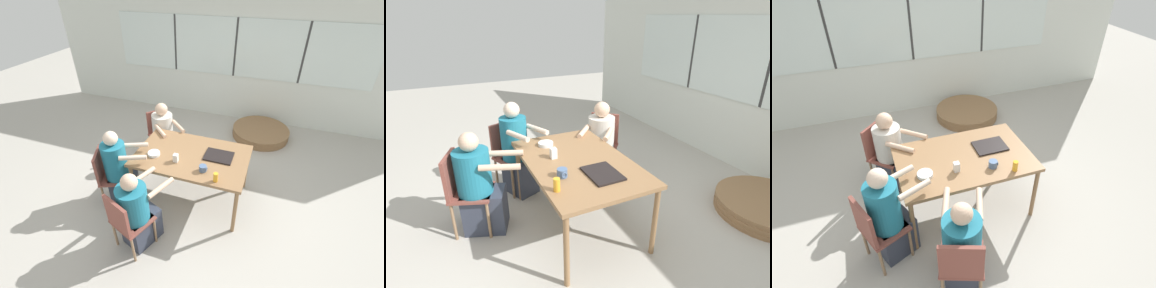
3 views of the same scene
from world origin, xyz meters
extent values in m
plane|color=#B2ADA3|center=(0.00, 0.00, 0.00)|extent=(16.00, 16.00, 0.00)
cube|color=silver|center=(0.00, 2.72, 1.40)|extent=(8.40, 0.06, 2.80)
cube|color=silver|center=(0.00, 2.68, 1.54)|extent=(5.20, 0.02, 1.13)
cube|color=#333333|center=(-1.30, 2.67, 1.54)|extent=(0.04, 0.01, 1.13)
cube|color=#333333|center=(0.00, 2.67, 1.54)|extent=(0.04, 0.01, 1.13)
cube|color=#333333|center=(1.30, 2.67, 1.54)|extent=(0.04, 0.01, 1.13)
cube|color=olive|center=(0.00, 0.00, 0.74)|extent=(1.53, 0.98, 0.04)
cylinder|color=olive|center=(-0.71, -0.44, 0.36)|extent=(0.05, 0.05, 0.72)
cylinder|color=olive|center=(0.71, -0.44, 0.36)|extent=(0.05, 0.05, 0.72)
cylinder|color=olive|center=(-0.71, 0.44, 0.36)|extent=(0.05, 0.05, 0.72)
cylinder|color=olive|center=(0.71, 0.44, 0.36)|extent=(0.05, 0.05, 0.72)
cube|color=brown|center=(-0.80, 0.73, 0.44)|extent=(0.57, 0.57, 0.03)
cube|color=brown|center=(-0.93, 0.85, 0.66)|extent=(0.28, 0.30, 0.42)
cylinder|color=#8C6B4C|center=(-0.56, 0.74, 0.21)|extent=(0.03, 0.03, 0.43)
cylinder|color=#8C6B4C|center=(-0.79, 0.49, 0.21)|extent=(0.03, 0.03, 0.43)
cylinder|color=#8C6B4C|center=(-0.81, 0.97, 0.21)|extent=(0.03, 0.03, 0.43)
cylinder|color=#8C6B4C|center=(-1.04, 0.72, 0.21)|extent=(0.03, 0.03, 0.43)
cube|color=brown|center=(-1.00, -0.43, 0.44)|extent=(0.53, 0.53, 0.03)
cube|color=brown|center=(-1.16, -0.50, 0.66)|extent=(0.18, 0.36, 0.42)
cylinder|color=#8C6B4C|center=(-0.91, -0.20, 0.21)|extent=(0.03, 0.03, 0.43)
cylinder|color=#8C6B4C|center=(-0.77, -0.52, 0.21)|extent=(0.03, 0.03, 0.43)
cylinder|color=#8C6B4C|center=(-1.22, -0.34, 0.21)|extent=(0.03, 0.03, 0.43)
cylinder|color=#8C6B4C|center=(-1.09, -0.65, 0.21)|extent=(0.03, 0.03, 0.43)
cube|color=brown|center=(-0.38, -1.01, 0.44)|extent=(0.52, 0.52, 0.03)
cube|color=brown|center=(-0.44, -1.18, 0.66)|extent=(0.37, 0.17, 0.42)
cylinder|color=#8C6B4C|center=(-0.48, -0.80, 0.21)|extent=(0.03, 0.03, 0.43)
cylinder|color=#8C6B4C|center=(-0.16, -0.92, 0.21)|extent=(0.03, 0.03, 0.43)
cylinder|color=#8C6B4C|center=(-0.60, -1.11, 0.21)|extent=(0.03, 0.03, 0.43)
cylinder|color=#8C6B4C|center=(-0.28, -1.23, 0.21)|extent=(0.03, 0.03, 0.43)
cube|color=#333847|center=(-0.72, 0.66, 0.23)|extent=(0.52, 0.51, 0.45)
cylinder|color=beige|center=(-0.77, 0.71, 0.67)|extent=(0.35, 0.35, 0.44)
sphere|color=#DBB293|center=(-0.77, 0.71, 0.99)|extent=(0.20, 0.20, 0.20)
cylinder|color=#DBB293|center=(-0.45, 0.62, 0.79)|extent=(0.32, 0.30, 0.06)
cylinder|color=#DBB293|center=(-0.66, 0.39, 0.79)|extent=(0.32, 0.30, 0.06)
cube|color=#333847|center=(-0.90, -0.39, 0.23)|extent=(0.47, 0.42, 0.45)
cylinder|color=#1E7089|center=(-0.96, -0.41, 0.72)|extent=(0.32, 0.32, 0.53)
sphere|color=beige|center=(-0.96, -0.41, 1.08)|extent=(0.19, 0.19, 0.19)
cylinder|color=beige|center=(-0.77, -0.17, 0.87)|extent=(0.35, 0.19, 0.06)
cylinder|color=beige|center=(-0.65, -0.44, 0.87)|extent=(0.35, 0.19, 0.06)
cube|color=#333847|center=(-0.34, -0.91, 0.23)|extent=(0.44, 0.50, 0.45)
cylinder|color=#1E7089|center=(-0.37, -0.98, 0.68)|extent=(0.35, 0.35, 0.46)
sphere|color=#DBB293|center=(-0.37, -0.98, 1.00)|extent=(0.19, 0.19, 0.19)
cylinder|color=#DBB293|center=(-0.41, -0.65, 0.80)|extent=(0.19, 0.38, 0.06)
cylinder|color=#DBB293|center=(-0.12, -0.76, 0.80)|extent=(0.19, 0.38, 0.06)
cube|color=black|center=(0.36, 0.08, 0.77)|extent=(0.38, 0.29, 0.02)
cylinder|color=slate|center=(0.24, -0.27, 0.80)|extent=(0.10, 0.10, 0.08)
torus|color=slate|center=(0.28, -0.27, 0.80)|extent=(0.01, 0.06, 0.06)
cylinder|color=gold|center=(0.44, -0.40, 0.82)|extent=(0.06, 0.06, 0.12)
cube|color=silver|center=(-0.16, -0.20, 0.82)|extent=(0.06, 0.06, 0.11)
cylinder|color=silver|center=(-0.49, -0.17, 0.78)|extent=(0.17, 0.17, 0.04)
cylinder|color=olive|center=(0.78, 2.03, 0.01)|extent=(1.11, 1.11, 0.03)
cylinder|color=olive|center=(0.78, 2.03, 0.04)|extent=(1.12, 1.12, 0.03)
cylinder|color=olive|center=(0.78, 2.03, 0.07)|extent=(1.11, 1.11, 0.03)
cylinder|color=olive|center=(0.78, 2.03, 0.10)|extent=(1.12, 1.12, 0.03)
cylinder|color=olive|center=(0.78, 2.03, 0.14)|extent=(1.11, 1.11, 0.03)
cylinder|color=olive|center=(0.78, 2.03, 0.16)|extent=(1.12, 1.12, 0.03)
camera|label=1|loc=(0.92, -2.65, 2.87)|focal=24.00mm
camera|label=2|loc=(2.43, -1.15, 2.11)|focal=28.00mm
camera|label=3|loc=(-0.90, -2.51, 2.88)|focal=28.00mm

